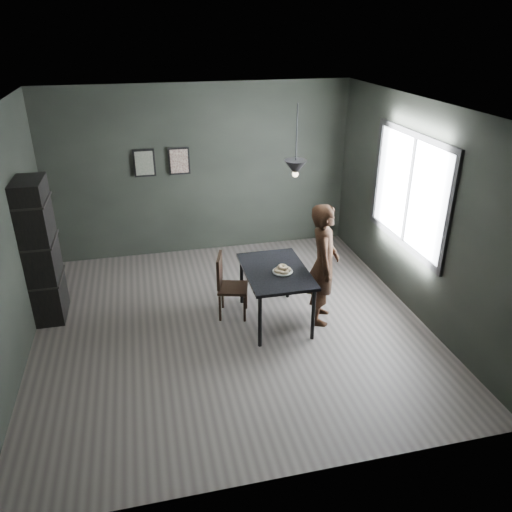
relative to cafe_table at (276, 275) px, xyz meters
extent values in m
plane|color=#3D3835|center=(-0.60, 0.00, -0.67)|extent=(5.00, 5.00, 0.00)
cube|color=black|center=(-0.60, 2.50, 0.73)|extent=(5.00, 0.10, 2.80)
cube|color=silver|center=(-0.60, 0.00, 2.13)|extent=(5.00, 5.00, 0.02)
cube|color=white|center=(1.88, 0.20, 0.93)|extent=(0.02, 1.80, 1.40)
cube|color=black|center=(1.87, 0.20, 0.93)|extent=(0.04, 1.96, 1.56)
cube|color=black|center=(0.00, 0.00, 0.06)|extent=(0.80, 1.20, 0.04)
cylinder|color=black|center=(-0.34, -0.54, -0.32)|extent=(0.05, 0.05, 0.71)
cylinder|color=black|center=(0.34, -0.54, -0.32)|extent=(0.05, 0.05, 0.71)
cylinder|color=black|center=(-0.34, 0.54, -0.32)|extent=(0.05, 0.05, 0.71)
cylinder|color=black|center=(0.34, 0.54, -0.32)|extent=(0.05, 0.05, 0.71)
cylinder|color=silver|center=(0.06, -0.09, 0.08)|extent=(0.23, 0.23, 0.01)
torus|color=beige|center=(0.12, -0.09, 0.11)|extent=(0.13, 0.13, 0.05)
torus|color=beige|center=(0.06, -0.04, 0.11)|extent=(0.13, 0.13, 0.05)
torus|color=beige|center=(0.01, -0.09, 0.11)|extent=(0.13, 0.13, 0.05)
torus|color=beige|center=(0.07, -0.14, 0.11)|extent=(0.13, 0.13, 0.05)
torus|color=beige|center=(0.06, -0.09, 0.15)|extent=(0.17, 0.17, 0.06)
imported|color=black|center=(0.60, -0.12, 0.14)|extent=(0.57, 0.69, 1.63)
cube|color=black|center=(-0.52, 0.25, -0.26)|extent=(0.47, 0.47, 0.04)
cube|color=black|center=(-0.68, 0.30, 0.00)|extent=(0.14, 0.38, 0.42)
cylinder|color=black|center=(-0.72, 0.14, -0.48)|extent=(0.03, 0.03, 0.37)
cylinder|color=black|center=(-0.41, 0.05, -0.48)|extent=(0.03, 0.03, 0.37)
cylinder|color=black|center=(-0.63, 0.45, -0.48)|extent=(0.03, 0.03, 0.37)
cylinder|color=black|center=(-0.32, 0.37, -0.48)|extent=(0.03, 0.03, 0.37)
cube|color=black|center=(-2.92, 0.80, 0.28)|extent=(0.37, 0.64, 1.91)
cylinder|color=black|center=(0.25, 0.10, 1.75)|extent=(0.01, 0.01, 0.75)
cone|color=black|center=(0.25, 0.10, 1.38)|extent=(0.28, 0.28, 0.18)
sphere|color=#FFE0B2|center=(0.25, 0.10, 1.30)|extent=(0.07, 0.07, 0.07)
cube|color=black|center=(-1.50, 2.47, 0.93)|extent=(0.34, 0.03, 0.44)
cube|color=#3B5344|center=(-1.50, 2.45, 0.93)|extent=(0.28, 0.01, 0.38)
cube|color=black|center=(-0.95, 2.47, 0.93)|extent=(0.34, 0.03, 0.44)
cube|color=brown|center=(-0.95, 2.45, 0.93)|extent=(0.28, 0.01, 0.38)
camera|label=1|loc=(-1.56, -5.50, 2.99)|focal=35.00mm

